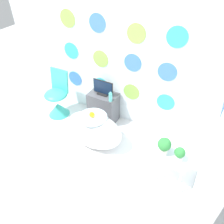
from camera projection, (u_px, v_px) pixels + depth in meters
ground_plane at (62, 181)px, 3.06m from camera, size 12.00×12.00×0.00m
wall_back_dotted at (117, 50)px, 3.38m from camera, size 4.29×0.05×2.60m
bathtub at (94, 130)px, 3.45m from camera, size 0.94×0.53×0.58m
rubber_duck at (92, 114)px, 3.22m from camera, size 0.08×0.09×0.10m
chair at (58, 102)px, 4.05m from camera, size 0.42×0.42×0.88m
tv_cabinet at (104, 107)px, 3.93m from camera, size 0.50×0.33×0.56m
tv at (103, 88)px, 3.68m from camera, size 0.37×0.12×0.26m
vase at (111, 97)px, 3.55m from camera, size 0.06×0.06×0.17m
side_table at (169, 162)px, 2.82m from camera, size 0.45×0.31×0.52m
potted_plant_left at (164, 145)px, 2.70m from camera, size 0.17×0.17×0.25m
potted_plant_right at (179, 154)px, 2.63m from camera, size 0.13×0.13×0.21m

